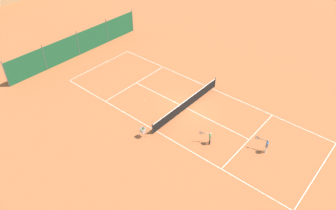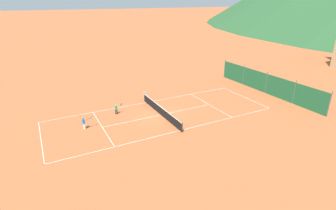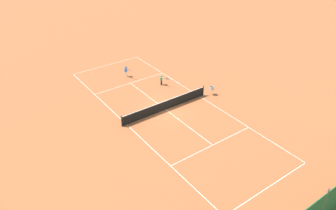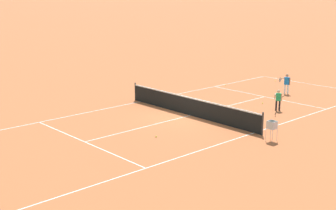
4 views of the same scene
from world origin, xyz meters
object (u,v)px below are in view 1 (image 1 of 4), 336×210
object	(u,v)px
player_near_service	(266,145)
tennis_ball_by_net_left	(145,100)
player_far_service	(209,137)
tennis_ball_mid_court	(226,137)
tennis_ball_by_net_right	(279,120)
tennis_net	(187,104)
tennis_ball_alley_right	(315,149)
ball_hopper	(143,131)

from	to	relation	value
player_near_service	tennis_ball_by_net_left	size ratio (longest dim) A/B	19.19
player_far_service	tennis_ball_by_net_left	distance (m)	7.94
tennis_ball_by_net_left	tennis_ball_mid_court	bearing A→B (deg)	-86.03
player_near_service	tennis_ball_by_net_right	xyz separation A→B (m)	(4.25, 0.77, -0.71)
tennis_ball_by_net_left	player_near_service	bearing A→B (deg)	-84.42
player_near_service	tennis_net	bearing A→B (deg)	86.89
tennis_net	tennis_ball_by_net_right	world-z (taller)	tennis_net
player_far_service	tennis_ball_alley_right	size ratio (longest dim) A/B	17.31
tennis_ball_by_net_right	ball_hopper	xyz separation A→B (m)	(-9.13, 7.57, 0.63)
player_far_service	tennis_ball_by_net_right	size ratio (longest dim) A/B	17.31
player_near_service	ball_hopper	bearing A→B (deg)	120.28
tennis_ball_by_net_right	tennis_ball_mid_court	bearing A→B (deg)	153.87
tennis_net	ball_hopper	bearing A→B (deg)	176.11
tennis_net	tennis_ball_by_net_left	size ratio (longest dim) A/B	139.09
tennis_ball_mid_court	tennis_ball_alley_right	xyz separation A→B (m)	(3.36, -6.02, 0.00)
player_far_service	tennis_ball_alley_right	xyz separation A→B (m)	(4.86, -6.72, -0.64)
tennis_ball_by_net_right	ball_hopper	bearing A→B (deg)	140.33
player_far_service	tennis_ball_mid_court	size ratio (longest dim) A/B	17.31
tennis_net	tennis_ball_by_net_left	bearing A→B (deg)	113.01
tennis_ball_mid_court	tennis_ball_alley_right	world-z (taller)	same
tennis_net	tennis_ball_mid_court	distance (m)	4.97
ball_hopper	tennis_ball_by_net_right	bearing A→B (deg)	-39.67
tennis_ball_mid_court	tennis_ball_alley_right	bearing A→B (deg)	-60.82
tennis_ball_by_net_left	tennis_ball_alley_right	bearing A→B (deg)	-74.82
tennis_ball_by_net_left	player_far_service	bearing A→B (deg)	-96.54
tennis_ball_alley_right	player_near_service	bearing A→B (deg)	134.23
player_far_service	tennis_ball_by_net_left	size ratio (longest dim) A/B	17.31
tennis_ball_alley_right	tennis_ball_by_net_left	size ratio (longest dim) A/B	1.00
player_far_service	ball_hopper	world-z (taller)	player_far_service
tennis_ball_alley_right	tennis_ball_mid_court	bearing A→B (deg)	119.18
ball_hopper	tennis_ball_alley_right	bearing A→B (deg)	-55.62
tennis_net	tennis_ball_by_net_right	size ratio (longest dim) A/B	139.09
player_far_service	tennis_ball_by_net_left	xyz separation A→B (m)	(0.90, 7.87, -0.64)
tennis_ball_by_net_right	tennis_ball_by_net_left	bearing A→B (deg)	116.30
player_near_service	player_far_service	size ratio (longest dim) A/B	1.11
tennis_ball_mid_court	tennis_ball_by_net_right	world-z (taller)	same
player_near_service	tennis_ball_alley_right	distance (m)	4.10
tennis_ball_by_net_left	ball_hopper	world-z (taller)	ball_hopper
tennis_ball_mid_court	ball_hopper	size ratio (longest dim) A/B	0.07
tennis_net	player_far_service	xyz separation A→B (m)	(-2.48, -4.16, 0.17)
tennis_ball_alley_right	ball_hopper	xyz separation A→B (m)	(-7.69, 11.24, 0.63)
player_far_service	tennis_ball_by_net_left	bearing A→B (deg)	83.46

